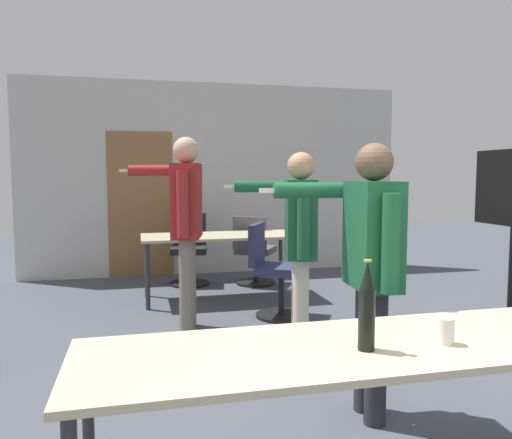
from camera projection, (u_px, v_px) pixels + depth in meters
back_wall at (215, 180)px, 7.32m from camera, size 5.55×0.12×2.76m
conference_table_near at (364, 358)px, 2.07m from camera, size 2.36×0.68×0.75m
conference_table_far at (219, 241)px, 5.79m from camera, size 1.78×0.74×0.75m
person_far_watching at (370, 255)px, 2.90m from camera, size 0.74×0.65×1.63m
person_right_polo at (299, 233)px, 3.98m from camera, size 0.71×0.71×1.63m
person_left_plaid at (185, 214)px, 4.59m from camera, size 0.77×0.76×1.79m
office_chair_side_rolled at (189, 251)px, 6.63m from camera, size 0.53×0.58×0.92m
office_chair_far_left at (274, 273)px, 5.07m from camera, size 0.67×0.64×0.95m
office_chair_far_right at (254, 253)px, 6.53m from camera, size 0.65×0.68×0.91m
beer_bottle at (367, 308)px, 1.97m from camera, size 0.07×0.07×0.36m
drink_cup at (445, 331)px, 2.05m from camera, size 0.07×0.07×0.11m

